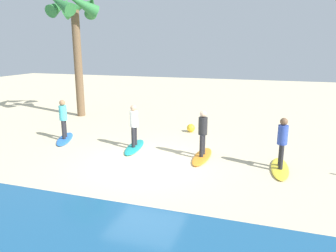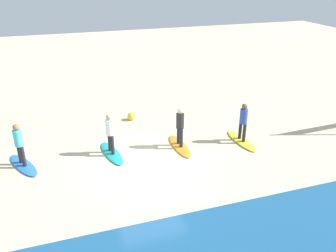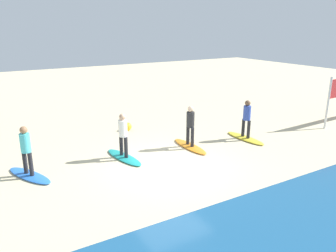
% 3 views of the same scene
% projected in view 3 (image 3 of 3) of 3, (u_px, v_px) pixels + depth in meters
% --- Properties ---
extents(ground_plane, '(60.00, 60.00, 0.00)m').
position_uv_depth(ground_plane, '(168.00, 166.00, 11.75)').
color(ground_plane, beige).
extents(surfboard_yellow, '(0.63, 2.12, 0.09)m').
position_uv_depth(surfboard_yellow, '(245.00, 138.00, 14.50)').
color(surfboard_yellow, yellow).
rests_on(surfboard_yellow, ground).
extents(surfer_yellow, '(0.32, 0.46, 1.64)m').
position_uv_depth(surfer_yellow, '(247.00, 116.00, 14.21)').
color(surfer_yellow, '#232328').
rests_on(surfer_yellow, surfboard_yellow).
extents(surfboard_orange, '(0.57, 2.10, 0.09)m').
position_uv_depth(surfboard_orange, '(190.00, 146.00, 13.52)').
color(surfboard_orange, orange).
rests_on(surfboard_orange, ground).
extents(surfer_orange, '(0.32, 0.46, 1.64)m').
position_uv_depth(surfer_orange, '(190.00, 123.00, 13.23)').
color(surfer_orange, '#232328').
rests_on(surfer_orange, surfboard_orange).
extents(surfboard_teal, '(0.89, 2.16, 0.09)m').
position_uv_depth(surfboard_teal, '(124.00, 157.00, 12.40)').
color(surfboard_teal, teal).
rests_on(surfboard_teal, ground).
extents(surfer_teal, '(0.32, 0.46, 1.64)m').
position_uv_depth(surfer_teal, '(123.00, 132.00, 12.12)').
color(surfer_teal, '#232328').
rests_on(surfer_teal, surfboard_teal).
extents(surfboard_blue, '(1.38, 2.14, 0.09)m').
position_uv_depth(surfboard_blue, '(30.00, 175.00, 10.91)').
color(surfboard_blue, blue).
rests_on(surfboard_blue, ground).
extents(surfer_blue, '(0.32, 0.43, 1.64)m').
position_uv_depth(surfer_blue, '(26.00, 147.00, 10.62)').
color(surfer_blue, '#232328').
rests_on(surfer_blue, surfboard_blue).
extents(beach_ball, '(0.38, 0.38, 0.38)m').
position_uv_depth(beach_ball, '(128.00, 127.00, 15.64)').
color(beach_ball, yellow).
rests_on(beach_ball, ground).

